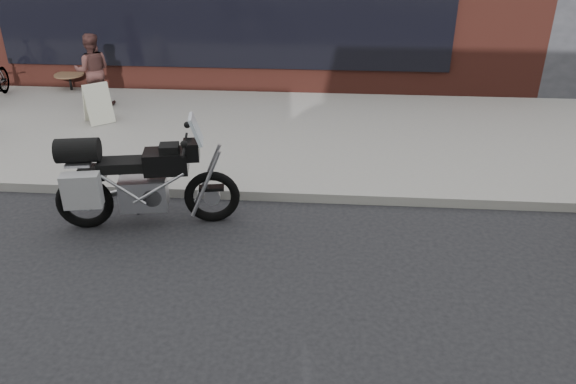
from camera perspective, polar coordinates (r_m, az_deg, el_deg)
near_sidewalk at (r=11.09m, az=2.00°, el=6.62°), size 44.00×6.00×0.15m
motorcycle at (r=7.77m, az=-15.39°, el=1.04°), size 2.46×1.07×1.57m
sandwich_sign at (r=11.64m, az=-18.80°, el=8.57°), size 0.65×0.65×0.77m
cafe_table at (r=14.00m, az=-21.35°, el=11.00°), size 0.66×0.66×0.38m
cafe_patron_left at (r=12.55m, az=-19.21°, el=11.59°), size 0.87×0.77×1.51m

